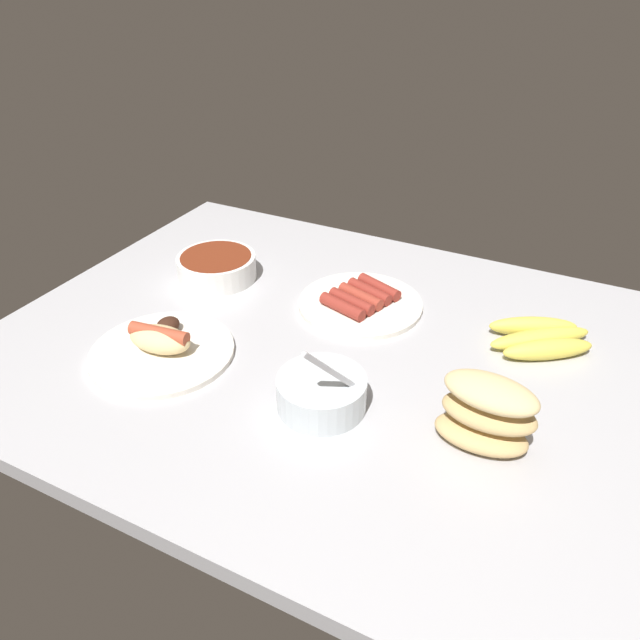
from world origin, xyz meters
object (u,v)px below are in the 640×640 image
object	(u,v)px
plate_sausages	(360,302)
banana_bunch	(540,338)
bowl_chili	(217,266)
plate_hotdog_assembled	(162,346)
bread_stack	(487,413)
bowl_coleslaw	(322,391)

from	to	relation	value
plate_sausages	banana_bunch	xyz separation A→B (cm)	(33.22, 1.79, 0.69)
bowl_chili	banana_bunch	bearing A→B (deg)	4.24
plate_hotdog_assembled	bread_stack	xyz separation A→B (cm)	(54.19, 3.53, 3.78)
plate_sausages	bowl_coleslaw	distance (cm)	30.18
plate_hotdog_assembled	bread_stack	bearing A→B (deg)	3.73
bowl_coleslaw	plate_sausages	bearing A→B (deg)	102.25
bowl_chili	bread_stack	size ratio (longest dim) A/B	1.17
plate_sausages	bowl_coleslaw	xyz separation A→B (cm)	(6.39, -29.44, 1.87)
plate_sausages	bowl_chili	xyz separation A→B (cm)	(-31.22, -2.99, 1.74)
bowl_chili	bread_stack	bearing A→B (deg)	-20.64
banana_bunch	bowl_chili	bearing A→B (deg)	-175.76
plate_sausages	bowl_chili	size ratio (longest dim) A/B	1.48
plate_hotdog_assembled	bowl_coleslaw	bearing A→B (deg)	0.36
plate_hotdog_assembled	banana_bunch	bearing A→B (deg)	28.74
bread_stack	plate_hotdog_assembled	bearing A→B (deg)	-176.27
plate_sausages	plate_hotdog_assembled	bearing A→B (deg)	-129.09
bowl_coleslaw	bread_stack	bearing A→B (deg)	8.01
bowl_chili	banana_bunch	world-z (taller)	bowl_chili
bowl_chili	bowl_coleslaw	size ratio (longest dim) A/B	1.11
bowl_chili	bowl_coleslaw	bearing A→B (deg)	-35.10
bread_stack	plate_sausages	bearing A→B (deg)	139.09
plate_sausages	banana_bunch	distance (cm)	33.27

